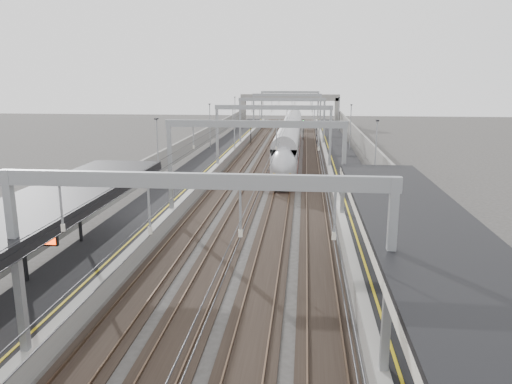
% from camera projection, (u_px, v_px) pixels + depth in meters
% --- Properties ---
extents(platform_left, '(4.00, 120.00, 1.00)m').
position_uv_depth(platform_left, '(208.00, 163.00, 59.90)').
color(platform_left, black).
rests_on(platform_left, ground).
extents(platform_right, '(4.00, 120.00, 1.00)m').
position_uv_depth(platform_right, '(343.00, 165.00, 58.37)').
color(platform_right, black).
rests_on(platform_right, ground).
extents(tracks, '(11.40, 140.00, 0.20)m').
position_uv_depth(tracks, '(275.00, 168.00, 59.24)').
color(tracks, black).
rests_on(tracks, ground).
extents(overhead_line, '(13.00, 140.00, 6.60)m').
position_uv_depth(overhead_line, '(278.00, 113.00, 64.28)').
color(overhead_line, gray).
rests_on(overhead_line, platform_left).
extents(canopy_right, '(4.40, 30.00, 4.24)m').
position_uv_depth(canopy_right, '(439.00, 246.00, 16.59)').
color(canopy_right, black).
rests_on(canopy_right, platform_right).
extents(overbridge, '(22.00, 2.20, 6.90)m').
position_uv_depth(overbridge, '(290.00, 101.00, 111.40)').
color(overbridge, gray).
rests_on(overbridge, ground).
extents(wall_left, '(0.30, 120.00, 3.20)m').
position_uv_depth(wall_left, '(182.00, 154.00, 59.95)').
color(wall_left, gray).
rests_on(wall_left, ground).
extents(wall_right, '(0.30, 120.00, 3.20)m').
position_uv_depth(wall_right, '(371.00, 157.00, 57.82)').
color(wall_right, gray).
rests_on(wall_right, ground).
extents(train, '(2.58, 46.97, 4.08)m').
position_uv_depth(train, '(290.00, 143.00, 66.91)').
color(train, maroon).
rests_on(train, ground).
extents(bench, '(0.54, 1.63, 0.83)m').
position_uv_depth(bench, '(459.00, 344.00, 17.36)').
color(bench, black).
rests_on(bench, platform_right).
extents(signal_green, '(0.32, 0.32, 3.48)m').
position_uv_depth(signal_green, '(251.00, 129.00, 80.36)').
color(signal_green, black).
rests_on(signal_green, ground).
extents(signal_red_near, '(0.32, 0.32, 3.48)m').
position_uv_depth(signal_red_near, '(303.00, 126.00, 86.26)').
color(signal_red_near, black).
rests_on(signal_red_near, ground).
extents(signal_red_far, '(0.32, 0.32, 3.48)m').
position_uv_depth(signal_red_far, '(317.00, 129.00, 80.47)').
color(signal_red_far, black).
rests_on(signal_red_far, ground).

